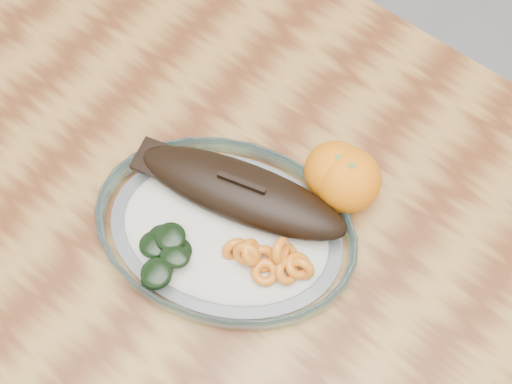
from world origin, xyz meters
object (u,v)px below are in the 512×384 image
dining_table (281,288)px  orange_right (335,172)px  plated_meal (226,227)px  orange_left (347,180)px

dining_table → orange_right: orange_right is taller
dining_table → orange_right: (-0.02, 0.12, 0.14)m
dining_table → plated_meal: size_ratio=1.63×
orange_left → dining_table: bearing=-91.3°
dining_table → orange_right: 0.18m
orange_left → orange_right: 0.02m
plated_meal → orange_right: plated_meal is taller
dining_table → orange_right: size_ratio=15.63×
dining_table → plated_meal: 0.14m
dining_table → orange_left: (0.00, 0.12, 0.14)m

